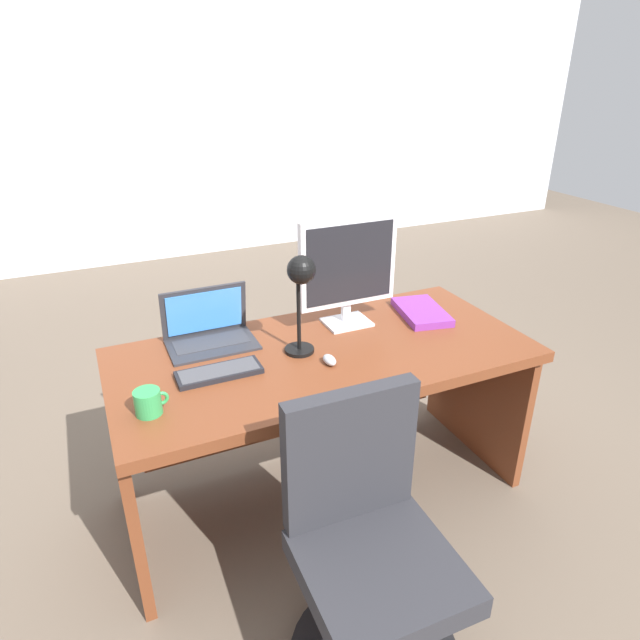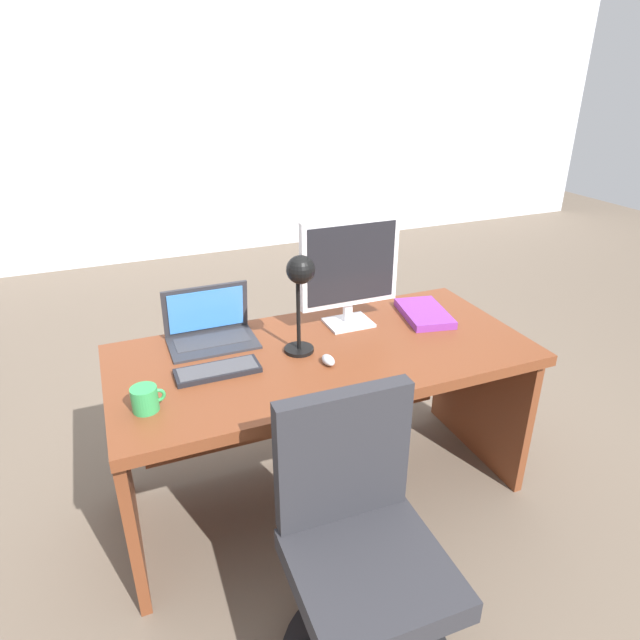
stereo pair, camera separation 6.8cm
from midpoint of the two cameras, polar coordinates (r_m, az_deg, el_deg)
name	(u,v)px [view 1 (the left image)]	position (r m, az deg, el deg)	size (l,w,h in m)	color
ground	(233,350)	(3.84, -9.50, -3.13)	(12.00, 12.00, 0.00)	#6B5B4C
back_wall	(155,111)	(5.63, -17.14, 20.05)	(10.00, 0.10, 2.80)	silver
desk	(320,385)	(2.37, -0.87, -6.81)	(1.70, 0.79, 0.74)	brown
monitor	(348,266)	(2.36, 2.10, 5.61)	(0.45, 0.16, 0.48)	silver
laptop	(208,325)	(2.34, -12.39, -0.55)	(0.36, 0.24, 0.23)	#2D2D33
keyboard	(219,372)	(2.11, -11.36, -5.35)	(0.32, 0.12, 0.02)	black
mouse	(330,360)	(2.13, 0.07, -4.17)	(0.04, 0.08, 0.03)	#B7BABF
desk_lamp	(301,283)	(2.09, -2.97, 3.83)	(0.12, 0.14, 0.42)	black
book	(421,312)	(2.58, 9.74, 0.83)	(0.25, 0.35, 0.03)	purple
coffee_mug	(148,402)	(1.93, -18.37, -8.11)	(0.11, 0.09, 0.09)	green
office_chair	(370,566)	(1.88, 4.03, -24.10)	(0.56, 0.56, 0.92)	black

